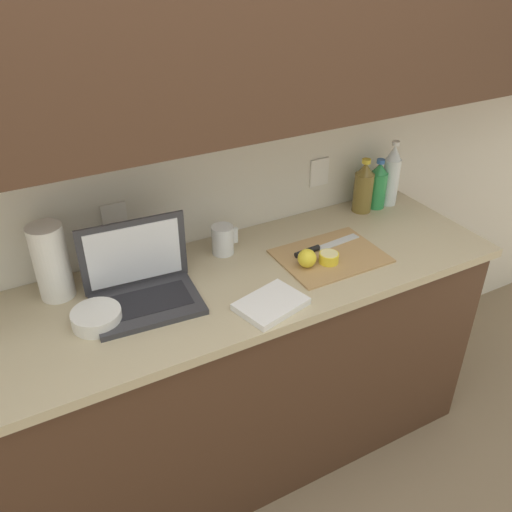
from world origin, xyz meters
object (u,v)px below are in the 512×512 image
Objects in this scene: bowl_white at (97,318)px; laptop at (142,283)px; measuring_cup at (223,240)px; lemon_half_cut at (329,258)px; bottle_green_soda at (363,188)px; paper_towel_roll at (51,262)px; cutting_board at (330,256)px; bottle_oil_tall at (378,186)px; bottle_water_clear at (391,176)px; lemon_whole_beside at (307,258)px; knife at (316,249)px.

laptop is at bearing 20.05° from bowl_white.
lemon_half_cut is at bearing -40.06° from measuring_cup.
paper_towel_roll reaches higher than bottle_green_soda.
cutting_board is 0.89m from bowl_white.
cutting_board is at bearing -148.85° from bottle_oil_tall.
cutting_board is 1.63× the size of bottle_green_soda.
cutting_board is at bearing -1.29° from bowl_white.
cutting_board is 0.57m from bottle_water_clear.
bowl_white is 0.59× the size of paper_towel_roll.
lemon_whole_beside is at bearing -3.14° from bowl_white.
bottle_green_soda is 0.15m from bottle_water_clear.
paper_towel_roll is at bearing 163.61° from knife.
measuring_cup reaches higher than lemon_whole_beside.
lemon_whole_beside is 0.31× the size of bottle_oil_tall.
bowl_white is at bearing 177.24° from knife.
paper_towel_roll is at bearing 162.60° from lemon_whole_beside.
laptop is 1.66× the size of bottle_oil_tall.
paper_towel_roll reaches higher than cutting_board.
bottle_oil_tall reaches higher than measuring_cup.
laptop is 5.37× the size of lemon_whole_beside.
knife is 4.16× the size of lemon_half_cut.
knife is at bearing -28.13° from measuring_cup.
lemon_half_cut is at bearing -9.61° from lemon_whole_beside.
cutting_board is at bearing 46.69° from lemon_half_cut.
lemon_half_cut is 0.47× the size of bowl_white.
knife is 0.96m from paper_towel_roll.
lemon_half_cut is 0.33× the size of bottle_oil_tall.
bottle_green_soda is at bearing 30.79° from lemon_whole_beside.
paper_towel_roll is at bearing 163.31° from lemon_half_cut.
bottle_green_soda is at bearing 10.90° from bowl_white.
lemon_half_cut is 0.62m from bottle_water_clear.
bottle_water_clear is at bearing 0.00° from bottle_oil_tall.
laptop reaches higher than measuring_cup.
laptop is 0.19m from bowl_white.
bottle_water_clear is at bearing 9.73° from bowl_white.
knife is (-0.03, 0.06, 0.01)m from cutting_board.
bottle_water_clear is (0.50, 0.26, 0.13)m from cutting_board.
lemon_whole_beside is (-0.09, -0.08, 0.03)m from knife.
bowl_white reaches higher than knife.
laptop is 2.37× the size of bowl_white.
lemon_half_cut is 0.28× the size of paper_towel_roll.
laptop is 0.60m from lemon_whole_beside.
lemon_whole_beside is at bearing -47.88° from measuring_cup.
cutting_board is 5.65× the size of lemon_whole_beside.
lemon_whole_beside is 0.62m from bottle_oil_tall.
bottle_green_soda is at bearing 23.23° from knife.
lemon_whole_beside is (-0.09, 0.01, 0.02)m from lemon_half_cut.
measuring_cup reaches higher than bowl_white.
measuring_cup is 0.58m from bowl_white.
laptop reaches higher than bottle_oil_tall.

